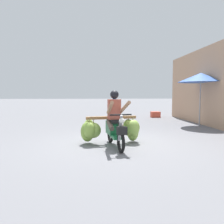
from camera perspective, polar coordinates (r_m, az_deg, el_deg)
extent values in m
plane|color=slate|center=(6.56, 1.34, -8.30)|extent=(120.00, 120.00, 0.00)
torus|color=black|center=(5.54, 2.31, -7.76)|extent=(0.16, 0.57, 0.56)
torus|color=black|center=(6.68, -0.46, -5.60)|extent=(0.16, 0.57, 0.56)
cube|color=#196638|center=(6.01, 1.03, -6.39)|extent=(0.32, 0.59, 0.08)
cube|color=#196638|center=(6.36, 0.14, -4.12)|extent=(0.37, 0.67, 0.36)
cube|color=black|center=(6.25, 0.31, -2.24)|extent=(0.34, 0.63, 0.10)
cylinder|color=gray|center=(5.54, 2.16, -4.20)|extent=(0.11, 0.29, 0.69)
cylinder|color=black|center=(5.46, 2.28, -0.73)|extent=(0.56, 0.12, 0.04)
sphere|color=silver|center=(5.39, 2.50, -2.29)|extent=(0.14, 0.14, 0.14)
cube|color=black|center=(5.39, 2.61, -4.87)|extent=(0.26, 0.19, 0.20)
cube|color=#196638|center=(5.49, 2.32, -4.70)|extent=(0.14, 0.29, 0.04)
cube|color=olive|center=(6.47, -0.16, -1.47)|extent=(1.50, 0.32, 0.08)
cube|color=olive|center=(6.64, -0.52, -1.56)|extent=(1.35, 0.28, 0.06)
ellipsoid|color=#8AAD4C|center=(6.44, -4.82, -4.76)|extent=(0.44, 0.40, 0.45)
cylinder|color=#998459|center=(6.40, -4.84, -2.26)|extent=(0.02, 0.02, 0.18)
ellipsoid|color=#7C9F3E|center=(6.50, -6.41, -5.12)|extent=(0.40, 0.36, 0.58)
cylinder|color=#998459|center=(6.45, -6.44, -2.14)|extent=(0.02, 0.02, 0.16)
ellipsoid|color=#7EA241|center=(6.32, -5.77, -4.71)|extent=(0.35, 0.32, 0.47)
cylinder|color=#998459|center=(6.28, -5.79, -2.24)|extent=(0.02, 0.02, 0.14)
ellipsoid|color=#87AB4A|center=(6.61, 5.51, -4.09)|extent=(0.52, 0.50, 0.49)
cylinder|color=#998459|center=(6.57, 5.52, -1.77)|extent=(0.02, 0.02, 0.11)
ellipsoid|color=#87AB4A|center=(6.81, 5.41, -4.92)|extent=(0.46, 0.43, 0.62)
cylinder|color=#998459|center=(6.76, 5.43, -1.86)|extent=(0.02, 0.02, 0.17)
ellipsoid|color=#83A646|center=(6.67, -6.00, -4.18)|extent=(0.35, 0.32, 0.56)
cylinder|color=#998459|center=(6.64, -6.02, -1.65)|extent=(0.02, 0.02, 0.09)
ellipsoid|color=#7FA241|center=(6.67, 4.25, -4.04)|extent=(0.35, 0.32, 0.51)
cylinder|color=#998459|center=(6.63, 4.26, -1.69)|extent=(0.02, 0.02, 0.10)
cube|color=#994738|center=(6.10, 0.58, 0.70)|extent=(0.37, 0.27, 0.56)
sphere|color=black|center=(6.07, 0.63, 4.56)|extent=(0.24, 0.24, 0.24)
cylinder|color=#9E7051|center=(5.82, 3.24, 1.14)|extent=(0.24, 0.72, 0.39)
cylinder|color=#9E7051|center=(5.72, -0.51, 1.09)|extent=(0.14, 0.72, 0.39)
cylinder|color=#4C4238|center=(6.07, 2.13, -3.41)|extent=(0.19, 0.45, 0.27)
cylinder|color=#4C4238|center=(6.00, -0.45, -3.49)|extent=(0.19, 0.45, 0.27)
torus|color=black|center=(20.30, 0.90, 1.30)|extent=(0.19, 0.52, 0.52)
torus|color=black|center=(19.21, 0.49, 1.11)|extent=(0.19, 0.52, 0.52)
cube|color=navy|center=(19.65, 0.66, 1.89)|extent=(0.43, 0.93, 0.32)
cylinder|color=black|center=(20.22, 0.88, 3.16)|extent=(0.50, 0.15, 0.04)
cube|color=#386699|center=(19.61, 0.66, 3.20)|extent=(0.34, 0.26, 0.52)
sphere|color=#9E7051|center=(19.62, 0.67, 4.22)|extent=(0.20, 0.20, 0.20)
cylinder|color=#99999E|center=(10.81, 21.88, 2.13)|extent=(0.05, 0.05, 2.10)
cone|color=#3860B2|center=(10.82, 22.08, 8.29)|extent=(2.05, 2.05, 0.42)
cube|color=#CC4C38|center=(14.09, 11.20, -0.64)|extent=(0.56, 0.40, 0.36)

